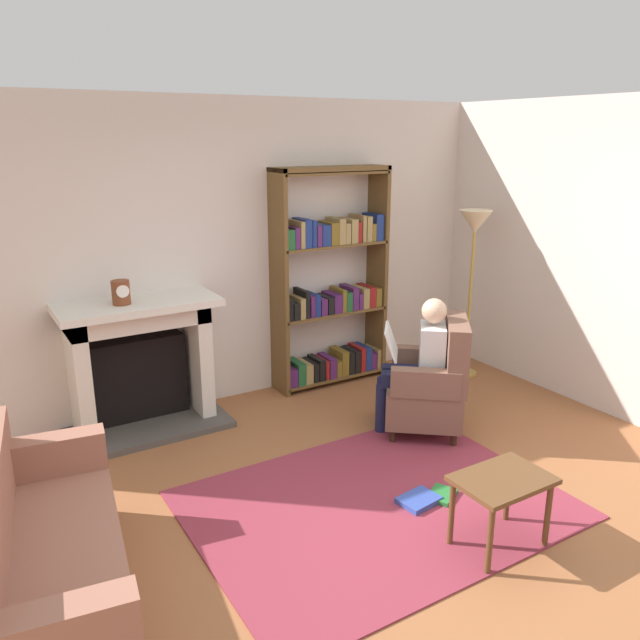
{
  "coord_description": "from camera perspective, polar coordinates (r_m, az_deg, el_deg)",
  "views": [
    {
      "loc": [
        -2.22,
        -2.63,
        2.38
      ],
      "look_at": [
        0.1,
        1.2,
        1.05
      ],
      "focal_mm": 35.15,
      "sensor_mm": 36.0,
      "label": 1
    }
  ],
  "objects": [
    {
      "name": "floor_lamp",
      "position": [
        6.3,
        13.86,
        7.35
      ],
      "size": [
        0.32,
        0.32,
        1.68
      ],
      "color": "#B7933F",
      "rests_on": "ground"
    },
    {
      "name": "fireplace",
      "position": [
        5.39,
        -16.04,
        -3.57
      ],
      "size": [
        1.3,
        0.64,
        1.11
      ],
      "color": "#4C4742",
      "rests_on": "ground"
    },
    {
      "name": "armchair_reading",
      "position": [
        5.23,
        10.2,
        -5.69
      ],
      "size": [
        0.88,
        0.89,
        0.97
      ],
      "rotation": [
        0.0,
        0.0,
        4.03
      ],
      "color": "#331E14",
      "rests_on": "ground"
    },
    {
      "name": "side_wall_right",
      "position": [
        6.31,
        20.09,
        6.14
      ],
      "size": [
        0.1,
        5.2,
        2.7
      ],
      "primitive_type": "cube",
      "color": "silver",
      "rests_on": "ground"
    },
    {
      "name": "area_rug",
      "position": [
        4.38,
        5.2,
        -16.39
      ],
      "size": [
        2.4,
        1.8,
        0.01
      ],
      "primitive_type": "cube",
      "color": "maroon",
      "rests_on": "ground"
    },
    {
      "name": "mantel_clock",
      "position": [
        5.1,
        -17.67,
        2.41
      ],
      "size": [
        0.14,
        0.14,
        0.19
      ],
      "color": "brown",
      "rests_on": "fireplace"
    },
    {
      "name": "seated_reader",
      "position": [
        5.16,
        9.01,
        -3.62
      ],
      "size": [
        0.59,
        0.57,
        1.14
      ],
      "rotation": [
        0.0,
        0.0,
        4.03
      ],
      "color": "silver",
      "rests_on": "ground"
    },
    {
      "name": "ground",
      "position": [
        4.19,
        7.75,
        -18.29
      ],
      "size": [
        14.0,
        14.0,
        0.0
      ],
      "primitive_type": "plane",
      "color": "#955A35"
    },
    {
      "name": "bookshelf",
      "position": [
        6.03,
        1.03,
        3.21
      ],
      "size": [
        1.15,
        0.32,
        2.1
      ],
      "color": "brown",
      "rests_on": "ground"
    },
    {
      "name": "scattered_books",
      "position": [
        4.44,
        9.67,
        -15.7
      ],
      "size": [
        0.46,
        0.26,
        0.04
      ],
      "color": "#334CA5",
      "rests_on": "area_rug"
    },
    {
      "name": "back_wall",
      "position": [
        5.73,
        -7.91,
        6.03
      ],
      "size": [
        5.6,
        0.1,
        2.7
      ],
      "primitive_type": "cube",
      "color": "silver",
      "rests_on": "ground"
    },
    {
      "name": "side_table",
      "position": [
        3.94,
        16.23,
        -14.52
      ],
      "size": [
        0.56,
        0.39,
        0.46
      ],
      "color": "brown",
      "rests_on": "ground"
    },
    {
      "name": "sofa_floral",
      "position": [
        3.64,
        -24.33,
        -19.59
      ],
      "size": [
        0.95,
        1.78,
        0.85
      ],
      "rotation": [
        0.0,
        0.0,
        1.43
      ],
      "color": "#9E6551",
      "rests_on": "ground"
    }
  ]
}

